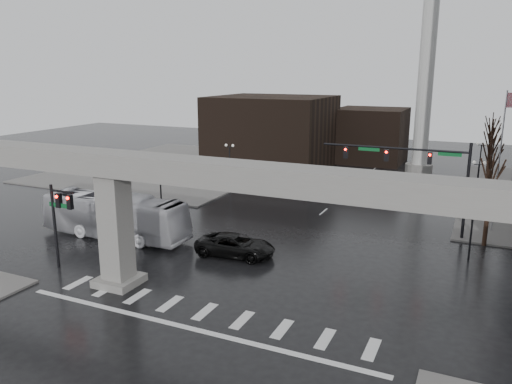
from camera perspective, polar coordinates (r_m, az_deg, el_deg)
ground at (r=30.50m, az=-4.88°, el=-12.68°), size 160.00×160.00×0.00m
sidewalk_nw at (r=72.90m, az=-8.81°, el=2.93°), size 28.00×36.00×0.15m
elevated_guideway at (r=27.53m, az=-2.88°, el=-0.28°), size 48.00×2.60×8.70m
building_far_left at (r=71.76m, az=1.82°, el=6.90°), size 16.00×14.00×10.00m
building_far_mid at (r=77.86m, az=12.95°, el=6.36°), size 10.00×10.00×8.00m
smokestack at (r=70.09m, az=18.88°, el=12.87°), size 3.60×3.60×30.00m
signal_mast_arm at (r=43.41m, az=18.11°, el=2.82°), size 12.12×0.43×8.00m
signal_left_pole at (r=36.67m, az=-21.55°, el=-2.21°), size 2.30×0.30×6.00m
flagpole_assembly at (r=46.09m, az=26.57°, el=4.80°), size 2.06×0.12×12.00m
lamp_right_0 at (r=38.99m, az=23.56°, el=-2.40°), size 1.22×0.32×5.11m
lamp_right_1 at (r=52.64m, az=24.01°, el=1.51°), size 1.22×0.32×5.11m
lamp_right_2 at (r=66.44m, az=24.27°, el=3.81°), size 1.22×0.32×5.11m
lamp_left_0 at (r=47.51m, az=-10.88°, el=1.26°), size 1.22×0.32×5.11m
lamp_left_1 at (r=59.23m, az=-3.03°, el=3.93°), size 1.22×0.32×5.11m
lamp_left_2 at (r=71.77m, az=2.18°, el=5.67°), size 1.22×0.32×5.11m
tree_right_0 at (r=43.06m, az=25.00°, el=-2.05°), size 1.09×1.58×7.50m
tree_right_1 at (r=50.83m, az=25.05°, el=0.29°), size 1.09×1.61×7.67m
tree_right_2 at (r=58.66m, az=25.09°, el=2.00°), size 1.10×1.63×7.85m
tree_right_3 at (r=66.54m, az=25.12°, el=3.30°), size 1.11×1.66×8.02m
tree_right_4 at (r=74.44m, az=25.14°, el=4.33°), size 1.12×1.69×8.19m
pickup_truck at (r=37.45m, az=-2.37°, el=-6.12°), size 6.16×3.25×1.65m
city_bus at (r=42.87m, az=-15.84°, el=-2.65°), size 13.15×3.12×3.66m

